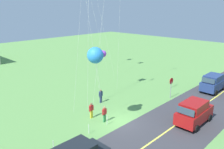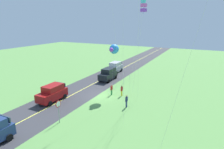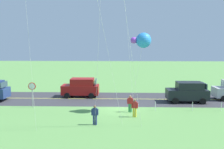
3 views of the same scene
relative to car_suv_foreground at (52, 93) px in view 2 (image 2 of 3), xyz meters
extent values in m
cube|color=#60994C|center=(-4.58, 4.99, -1.20)|extent=(120.00, 120.00, 0.10)
cube|color=#38383D|center=(-4.58, 0.99, -1.15)|extent=(120.00, 7.00, 0.00)
cube|color=#E5E04C|center=(-4.58, 0.99, -1.15)|extent=(120.00, 0.16, 0.00)
cube|color=maroon|center=(0.08, 0.00, -0.26)|extent=(4.40, 1.90, 1.10)
cube|color=maroon|center=(-0.17, 0.00, 0.69)|extent=(2.73, 1.75, 0.80)
cube|color=#334756|center=(0.91, 0.00, 0.69)|extent=(0.10, 1.62, 0.64)
cube|color=#334756|center=(-1.79, 0.00, 0.69)|extent=(0.10, 1.62, 0.60)
cylinder|color=black|center=(1.51, 0.95, -0.81)|extent=(0.68, 0.22, 0.68)
cylinder|color=black|center=(1.51, -0.95, -0.81)|extent=(0.68, 0.22, 0.68)
cylinder|color=black|center=(-1.35, 0.95, -0.81)|extent=(0.68, 0.22, 0.68)
cylinder|color=black|center=(-1.35, -0.95, -0.81)|extent=(0.68, 0.22, 0.68)
cube|color=#334756|center=(8.38, 2.17, 0.69)|extent=(0.10, 1.62, 0.60)
cylinder|color=black|center=(8.82, 3.12, -0.81)|extent=(0.68, 0.22, 0.68)
cube|color=black|center=(-12.05, 2.25, -0.26)|extent=(4.40, 1.90, 1.10)
cube|color=black|center=(-12.30, 2.25, 0.69)|extent=(2.73, 1.75, 0.80)
cube|color=#334756|center=(-11.22, 2.25, 0.69)|extent=(0.10, 1.62, 0.64)
cube|color=#334756|center=(-13.92, 2.25, 0.69)|extent=(0.10, 1.62, 0.60)
cylinder|color=black|center=(-10.62, 3.20, -0.81)|extent=(0.68, 0.22, 0.68)
cylinder|color=black|center=(-10.62, 1.30, -0.81)|extent=(0.68, 0.22, 0.68)
cylinder|color=black|center=(-13.48, 3.20, -0.81)|extent=(0.68, 0.22, 0.68)
cylinder|color=black|center=(-13.48, 1.30, -0.81)|extent=(0.68, 0.22, 0.68)
cube|color=#B7B7BC|center=(-17.68, 0.96, -0.26)|extent=(4.40, 1.90, 1.10)
cube|color=#B7B7BC|center=(-17.93, 0.96, 0.69)|extent=(2.73, 1.75, 0.80)
cube|color=#334756|center=(-16.85, 0.96, 0.69)|extent=(0.10, 1.62, 0.64)
cube|color=#334756|center=(-19.55, 0.96, 0.69)|extent=(0.10, 1.62, 0.60)
cylinder|color=black|center=(-16.25, 1.91, -0.81)|extent=(0.68, 0.22, 0.68)
cylinder|color=black|center=(-16.25, 0.01, -0.81)|extent=(0.68, 0.22, 0.68)
cylinder|color=black|center=(-19.11, 1.91, -0.81)|extent=(0.68, 0.22, 0.68)
cylinder|color=black|center=(-19.11, 0.01, -0.81)|extent=(0.68, 0.22, 0.68)
cylinder|color=gray|center=(4.16, 4.89, -0.10)|extent=(0.08, 0.08, 2.10)
cylinder|color=red|center=(4.16, 4.89, 1.02)|extent=(0.76, 0.04, 0.76)
cylinder|color=white|center=(4.16, 4.92, 1.02)|extent=(0.62, 0.01, 0.62)
cylinder|color=navy|center=(-2.78, 9.92, -0.74)|extent=(0.16, 0.16, 0.82)
cylinder|color=navy|center=(-2.60, 9.92, -0.74)|extent=(0.16, 0.16, 0.82)
cube|color=navy|center=(-2.69, 9.92, -0.05)|extent=(0.36, 0.22, 0.56)
cylinder|color=navy|center=(-2.93, 9.92, -0.10)|extent=(0.10, 0.10, 0.52)
cylinder|color=navy|center=(-2.45, 9.92, -0.10)|extent=(0.10, 0.10, 0.52)
sphere|color=brown|center=(-2.69, 9.92, 0.34)|extent=(0.22, 0.22, 0.22)
cylinder|color=#338C4C|center=(-5.75, 6.26, -0.74)|extent=(0.16, 0.16, 0.82)
cylinder|color=#338C4C|center=(-5.57, 6.26, -0.74)|extent=(0.16, 0.16, 0.82)
cube|color=red|center=(-5.66, 6.26, -0.05)|extent=(0.36, 0.22, 0.56)
cylinder|color=red|center=(-5.90, 6.26, -0.10)|extent=(0.10, 0.10, 0.52)
cylinder|color=red|center=(-5.42, 6.26, -0.10)|extent=(0.10, 0.10, 0.52)
sphere|color=#9E704C|center=(-5.66, 6.26, 0.34)|extent=(0.22, 0.22, 0.22)
cylinder|color=yellow|center=(-6.07, 7.79, -0.74)|extent=(0.16, 0.16, 0.82)
cylinder|color=yellow|center=(-5.89, 7.79, -0.74)|extent=(0.16, 0.16, 0.82)
cube|color=red|center=(-5.98, 7.79, -0.05)|extent=(0.36, 0.22, 0.56)
cylinder|color=red|center=(-6.22, 7.79, -0.10)|extent=(0.10, 0.10, 0.52)
cylinder|color=red|center=(-5.74, 7.79, -0.10)|extent=(0.10, 0.10, 0.52)
sphere|color=brown|center=(-5.98, 7.79, 0.34)|extent=(0.22, 0.22, 0.22)
cylinder|color=silver|center=(-3.09, 10.64, 5.39)|extent=(0.83, 1.47, 13.09)
cylinder|color=#2D8CE5|center=(-3.50, 11.37, 11.03)|extent=(0.04, 0.04, 1.40)
cylinder|color=silver|center=(-6.24, 6.18, 2.21)|extent=(1.19, 0.19, 6.74)
sphere|color=#2D8CE5|center=(-6.83, 6.09, 5.58)|extent=(1.40, 1.40, 1.40)
sphere|color=purple|center=(-5.93, 6.09, 5.58)|extent=(0.60, 0.60, 0.60)
cylinder|color=silver|center=(-5.27, 7.15, 6.69)|extent=(1.45, 1.28, 15.68)
cylinder|color=silver|center=(4.87, 17.15, 6.18)|extent=(1.93, 2.70, 14.68)
cylinder|color=silver|center=(-3.74, 10.71, 4.86)|extent=(2.32, 1.99, 12.04)
cube|color=#D859BF|center=(-2.59, 11.70, 11.13)|extent=(0.56, 0.56, 0.36)
cube|color=purple|center=(-2.59, 11.70, 10.63)|extent=(0.56, 0.56, 0.36)
cylinder|color=silver|center=(1.91, 11.31, 7.64)|extent=(0.70, 0.08, 17.59)
cylinder|color=silver|center=(-5.24, 10.34, 6.44)|extent=(2.30, 0.30, 15.20)
cylinder|color=silver|center=(-14.40, 5.69, -0.70)|extent=(0.05, 0.05, 0.90)
cylinder|color=silver|center=(-11.65, 5.69, -0.70)|extent=(0.05, 0.05, 0.90)
cylinder|color=silver|center=(-8.12, 5.69, -0.70)|extent=(0.05, 0.05, 0.90)
cylinder|color=silver|center=(-5.88, 5.69, -0.70)|extent=(0.05, 0.05, 0.90)
camera|label=1|loc=(-19.63, -8.24, 9.50)|focal=37.10mm
camera|label=2|loc=(18.05, 18.31, 9.37)|focal=30.30mm
camera|label=3|loc=(-4.64, 28.41, 5.42)|focal=38.60mm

